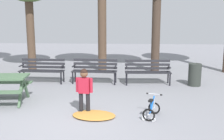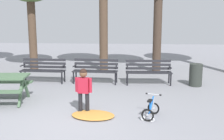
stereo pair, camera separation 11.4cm
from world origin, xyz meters
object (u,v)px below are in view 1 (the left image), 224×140
(park_bench_far_left, at_px, (42,68))
(kids_bicycle, at_px, (152,109))
(park_bench_left, at_px, (95,69))
(park_bench_right, at_px, (148,70))
(trash_bin, at_px, (195,75))
(child_standing, at_px, (84,87))

(park_bench_far_left, distance_m, kids_bicycle, 4.99)
(park_bench_left, relative_size, kids_bicycle, 2.59)
(park_bench_right, relative_size, trash_bin, 2.11)
(child_standing, xyz_separation_m, kids_bicycle, (1.64, -0.22, -0.47))
(park_bench_far_left, distance_m, park_bench_right, 3.79)
(child_standing, xyz_separation_m, trash_bin, (3.37, 2.98, -0.28))
(park_bench_left, height_order, park_bench_right, same)
(park_bench_left, distance_m, park_bench_right, 1.89)
(kids_bicycle, distance_m, trash_bin, 3.64)
(kids_bicycle, bearing_deg, park_bench_right, 88.01)
(park_bench_left, height_order, trash_bin, park_bench_left)
(park_bench_far_left, xyz_separation_m, park_bench_left, (1.90, 0.03, 0.00))
(park_bench_far_left, height_order, park_bench_left, same)
(park_bench_left, xyz_separation_m, trash_bin, (3.50, -0.20, -0.13))
(child_standing, relative_size, kids_bicycle, 1.80)
(child_standing, bearing_deg, park_bench_right, 60.67)
(park_bench_left, bearing_deg, park_bench_right, -1.31)
(park_bench_left, bearing_deg, trash_bin, -3.19)
(child_standing, bearing_deg, kids_bicycle, -7.80)
(park_bench_far_left, height_order, kids_bicycle, park_bench_far_left)
(park_bench_far_left, relative_size, kids_bicycle, 2.57)
(park_bench_far_left, relative_size, child_standing, 1.43)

